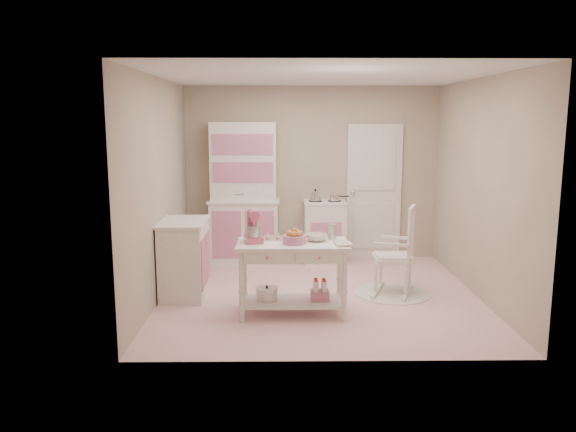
{
  "coord_description": "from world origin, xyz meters",
  "views": [
    {
      "loc": [
        -0.46,
        -6.57,
        2.12
      ],
      "look_at": [
        -0.38,
        -0.16,
        1.0
      ],
      "focal_mm": 35.0,
      "sensor_mm": 36.0,
      "label": 1
    }
  ],
  "objects_px": {
    "stove": "(325,231)",
    "base_cabinet": "(184,258)",
    "stand_mixer": "(254,227)",
    "bread_basket": "(295,239)",
    "hutch": "(244,193)",
    "rocking_chair": "(394,250)",
    "work_table": "(293,278)"
  },
  "relations": [
    {
      "from": "base_cabinet",
      "to": "bread_basket",
      "type": "xyz_separation_m",
      "value": [
        1.31,
        -0.72,
        0.39
      ]
    },
    {
      "from": "hutch",
      "to": "stand_mixer",
      "type": "xyz_separation_m",
      "value": [
        0.26,
        -2.3,
        -0.07
      ]
    },
    {
      "from": "stove",
      "to": "bread_basket",
      "type": "distance_m",
      "value": 2.41
    },
    {
      "from": "hutch",
      "to": "work_table",
      "type": "height_order",
      "value": "hutch"
    },
    {
      "from": "hutch",
      "to": "base_cabinet",
      "type": "distance_m",
      "value": 1.86
    },
    {
      "from": "hutch",
      "to": "stove",
      "type": "bearing_deg",
      "value": -2.39
    },
    {
      "from": "bread_basket",
      "to": "stove",
      "type": "bearing_deg",
      "value": 77.76
    },
    {
      "from": "hutch",
      "to": "work_table",
      "type": "bearing_deg",
      "value": -73.76
    },
    {
      "from": "rocking_chair",
      "to": "stand_mixer",
      "type": "relative_size",
      "value": 3.24
    },
    {
      "from": "base_cabinet",
      "to": "hutch",
      "type": "bearing_deg",
      "value": 69.62
    },
    {
      "from": "bread_basket",
      "to": "rocking_chair",
      "type": "bearing_deg",
      "value": 31.6
    },
    {
      "from": "bread_basket",
      "to": "work_table",
      "type": "bearing_deg",
      "value": 111.8
    },
    {
      "from": "base_cabinet",
      "to": "work_table",
      "type": "height_order",
      "value": "base_cabinet"
    },
    {
      "from": "stove",
      "to": "work_table",
      "type": "xyz_separation_m",
      "value": [
        -0.52,
        -2.27,
        -0.06
      ]
    },
    {
      "from": "hutch",
      "to": "base_cabinet",
      "type": "xyz_separation_m",
      "value": [
        -0.61,
        -1.65,
        -0.58
      ]
    },
    {
      "from": "hutch",
      "to": "bread_basket",
      "type": "bearing_deg",
      "value": -73.64
    },
    {
      "from": "rocking_chair",
      "to": "work_table",
      "type": "distance_m",
      "value": 1.44
    },
    {
      "from": "rocking_chair",
      "to": "hutch",
      "type": "bearing_deg",
      "value": 160.21
    },
    {
      "from": "stand_mixer",
      "to": "hutch",
      "type": "bearing_deg",
      "value": 84.43
    },
    {
      "from": "stove",
      "to": "bread_basket",
      "type": "height_order",
      "value": "stove"
    },
    {
      "from": "hutch",
      "to": "stand_mixer",
      "type": "relative_size",
      "value": 6.12
    },
    {
      "from": "hutch",
      "to": "rocking_chair",
      "type": "xyz_separation_m",
      "value": [
        1.92,
        -1.62,
        -0.49
      ]
    },
    {
      "from": "hutch",
      "to": "stand_mixer",
      "type": "bearing_deg",
      "value": -83.65
    },
    {
      "from": "base_cabinet",
      "to": "rocking_chair",
      "type": "distance_m",
      "value": 2.53
    },
    {
      "from": "stand_mixer",
      "to": "bread_basket",
      "type": "relative_size",
      "value": 1.36
    },
    {
      "from": "work_table",
      "to": "stand_mixer",
      "type": "relative_size",
      "value": 3.53
    },
    {
      "from": "stove",
      "to": "hutch",
      "type": "bearing_deg",
      "value": 177.61
    },
    {
      "from": "work_table",
      "to": "stand_mixer",
      "type": "bearing_deg",
      "value": 177.27
    },
    {
      "from": "stove",
      "to": "base_cabinet",
      "type": "distance_m",
      "value": 2.42
    },
    {
      "from": "bread_basket",
      "to": "stand_mixer",
      "type": "bearing_deg",
      "value": 170.96
    },
    {
      "from": "hutch",
      "to": "rocking_chair",
      "type": "height_order",
      "value": "hutch"
    },
    {
      "from": "hutch",
      "to": "base_cabinet",
      "type": "height_order",
      "value": "hutch"
    }
  ]
}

